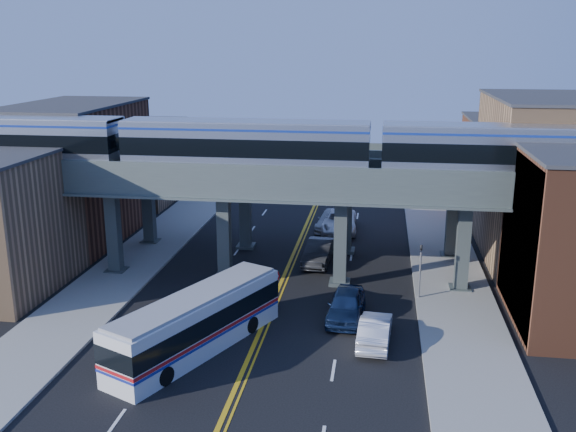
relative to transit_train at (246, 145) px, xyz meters
name	(u,v)px	position (x,y,z in m)	size (l,w,h in m)	color
ground	(260,331)	(2.38, -8.00, -9.39)	(120.00, 120.00, 0.00)	black
sidewalk_west	(134,262)	(-9.12, 2.00, -9.31)	(5.00, 70.00, 0.16)	gray
sidewalk_east	(449,278)	(13.88, 2.00, -9.31)	(5.00, 70.00, 0.16)	gray
building_west_b	(76,173)	(-16.12, 8.00, -3.89)	(8.00, 14.00, 11.00)	brown
building_west_c	(136,162)	(-16.12, 21.00, -5.39)	(8.00, 10.00, 8.00)	#9E7751
building_east_b	(543,180)	(20.88, 8.00, -3.39)	(8.00, 14.00, 12.00)	#9E7751
building_east_c	(509,168)	(20.88, 21.00, -4.89)	(8.00, 10.00, 9.00)	brown
mural_panel	(518,242)	(16.93, -4.00, -4.64)	(0.10, 9.50, 9.50)	teal
elevated_viaduct_near	(281,190)	(2.38, 0.00, -2.92)	(52.00, 3.60, 7.40)	#3E4847
elevated_viaduct_far	(296,170)	(2.38, 7.00, -2.92)	(52.00, 3.60, 7.40)	#3E4847
transit_train	(246,145)	(0.00, 0.00, 0.00)	(50.23, 3.15, 3.68)	black
stop_sign	(274,283)	(2.68, -5.00, -7.63)	(0.76, 0.09, 2.63)	slate
traffic_signal	(420,266)	(11.58, -2.00, -7.09)	(0.15, 0.18, 4.10)	slate
transit_bus	(197,323)	(-0.50, -10.75, -7.85)	(7.24, 11.60, 2.99)	silver
car_lane_a	(346,305)	(7.13, -5.63, -8.52)	(2.05, 5.09, 1.74)	#111F3F
car_lane_b	(319,252)	(4.57, 4.04, -8.52)	(1.84, 5.26, 1.73)	#2B2B2D
car_lane_c	(339,221)	(5.47, 12.71, -8.52)	(2.89, 6.27, 1.74)	white
car_lane_d	(331,220)	(4.73, 13.34, -8.59)	(2.22, 5.46, 1.59)	#ADAEB2
car_parked_curb	(375,330)	(8.88, -8.67, -8.61)	(1.65, 4.73, 1.56)	silver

